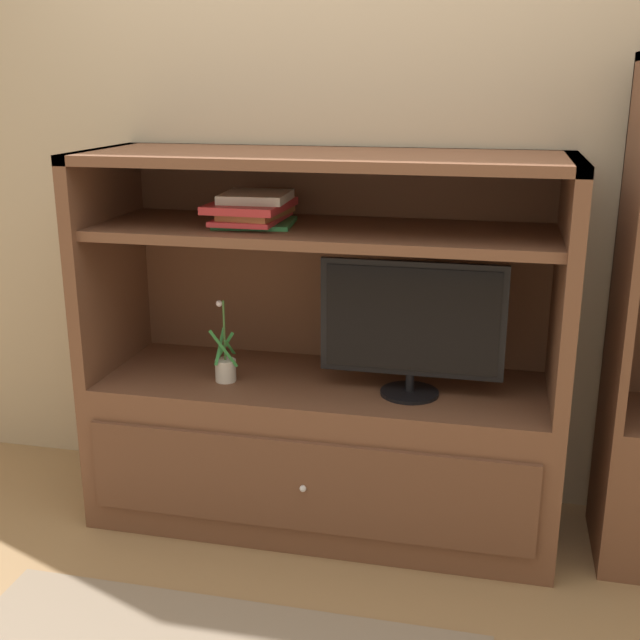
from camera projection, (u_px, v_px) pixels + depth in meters
The scene contains 6 objects.
ground_plane at pixel (298, 573), 2.77m from camera, with size 8.00×8.00×0.00m, color #99754C.
painted_rear_wall at pixel (343, 145), 3.07m from camera, with size 6.00×0.10×2.80m, color tan.
media_console at pixel (323, 408), 3.02m from camera, with size 1.73×0.62×1.40m.
tv_monitor at pixel (412, 325), 2.77m from camera, with size 0.65×0.21×0.49m.
potted_plant at pixel (225, 367), 2.96m from camera, with size 0.11×0.10×0.31m.
magazine_stack at pixel (253, 209), 2.85m from camera, with size 0.30×0.34×0.11m.
Camera 1 is at (0.61, -2.32, 1.64)m, focal length 44.80 mm.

